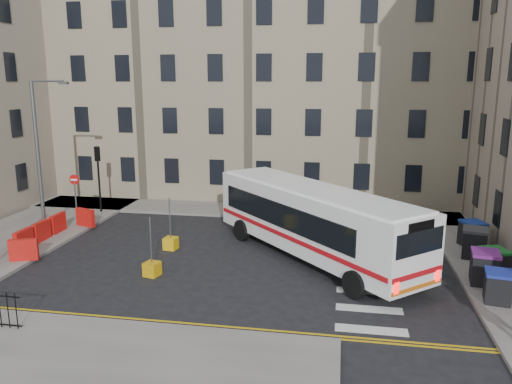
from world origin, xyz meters
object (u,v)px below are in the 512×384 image
(wheelie_bin_e, at_px, (472,234))
(wheelie_bin_b, at_px, (484,267))
(bus, at_px, (313,219))
(wheelie_bin_a, at_px, (498,286))
(streetlamp, at_px, (38,155))
(wheelie_bin_d, at_px, (474,243))
(bollard_chevron, at_px, (152,269))
(wheelie_bin_c, at_px, (494,263))
(bollard_yellow, at_px, (171,243))

(wheelie_bin_e, bearing_deg, wheelie_bin_b, -116.26)
(bus, height_order, wheelie_bin_a, bus)
(wheelie_bin_e, bearing_deg, streetlamp, 165.05)
(bus, relative_size, wheelie_bin_b, 7.97)
(bus, bearing_deg, streetlamp, 132.42)
(wheelie_bin_a, bearing_deg, wheelie_bin_d, 96.17)
(bus, bearing_deg, bollard_chevron, 164.58)
(wheelie_bin_c, bearing_deg, streetlamp, 156.12)
(wheelie_bin_e, bearing_deg, wheelie_bin_d, -118.58)
(bollard_yellow, bearing_deg, wheelie_bin_b, -9.12)
(wheelie_bin_b, relative_size, bollard_yellow, 2.28)
(streetlamp, bearing_deg, wheelie_bin_b, -9.19)
(wheelie_bin_a, relative_size, wheelie_bin_c, 0.91)
(wheelie_bin_e, distance_m, bollard_chevron, 15.53)
(bollard_yellow, xyz_separation_m, bollard_chevron, (0.38, -3.45, 0.00))
(wheelie_bin_b, bearing_deg, wheelie_bin_e, 91.26)
(streetlamp, relative_size, wheelie_bin_e, 5.80)
(wheelie_bin_b, distance_m, wheelie_bin_c, 0.97)
(bus, bearing_deg, bollard_yellow, 136.74)
(streetlamp, xyz_separation_m, wheelie_bin_a, (21.65, -5.23, -3.60))
(wheelie_bin_d, xyz_separation_m, bollard_yellow, (-14.39, -0.98, -0.54))
(wheelie_bin_a, distance_m, bollard_chevron, 13.67)
(streetlamp, distance_m, bollard_chevron, 10.12)
(bollard_yellow, bearing_deg, bollard_chevron, -83.66)
(streetlamp, distance_m, wheelie_bin_d, 22.28)
(streetlamp, bearing_deg, wheelie_bin_a, -13.57)
(streetlamp, bearing_deg, bus, -5.42)
(wheelie_bin_b, height_order, wheelie_bin_d, wheelie_bin_d)
(bus, height_order, wheelie_bin_b, bus)
(wheelie_bin_a, relative_size, wheelie_bin_b, 0.88)
(bus, relative_size, wheelie_bin_a, 9.05)
(streetlamp, distance_m, wheelie_bin_b, 22.19)
(wheelie_bin_d, bearing_deg, bollard_yellow, -162.88)
(wheelie_bin_e, bearing_deg, wheelie_bin_a, -113.99)
(wheelie_bin_a, distance_m, wheelie_bin_d, 4.97)
(wheelie_bin_c, bearing_deg, bus, 153.17)
(wheelie_bin_c, height_order, bollard_yellow, wheelie_bin_c)
(wheelie_bin_c, bearing_deg, bollard_yellow, 157.36)
(wheelie_bin_a, distance_m, wheelie_bin_b, 1.73)
(bus, bearing_deg, wheelie_bin_d, -33.63)
(streetlamp, xyz_separation_m, wheelie_bin_e, (22.29, 1.35, -3.55))
(wheelie_bin_a, height_order, wheelie_bin_d, wheelie_bin_d)
(wheelie_bin_c, xyz_separation_m, wheelie_bin_e, (0.09, 4.06, 0.03))
(bus, bearing_deg, wheelie_bin_a, -70.70)
(streetlamp, xyz_separation_m, wheelie_bin_b, (21.63, -3.50, -3.51))
(wheelie_bin_c, height_order, bollard_chevron, wheelie_bin_c)
(wheelie_bin_a, relative_size, bollard_chevron, 2.01)
(streetlamp, height_order, wheelie_bin_c, streetlamp)
(wheelie_bin_d, height_order, bollard_yellow, wheelie_bin_d)
(wheelie_bin_c, distance_m, wheelie_bin_d, 2.46)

